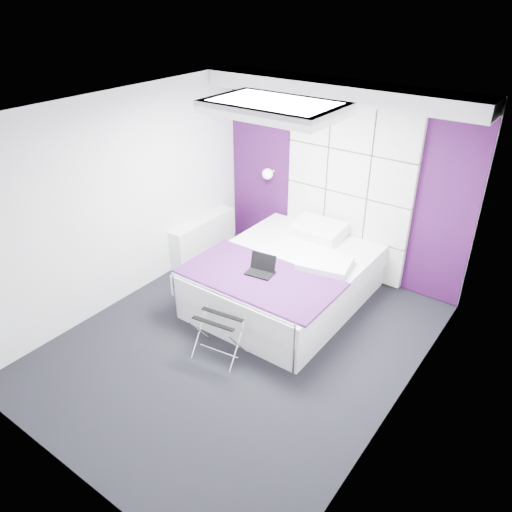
{
  "coord_description": "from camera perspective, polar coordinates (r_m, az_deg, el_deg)",
  "views": [
    {
      "loc": [
        2.8,
        -3.55,
        3.65
      ],
      "look_at": [
        -0.04,
        0.35,
        0.96
      ],
      "focal_mm": 35.0,
      "sensor_mm": 36.0,
      "label": 1
    }
  ],
  "objects": [
    {
      "name": "floor",
      "position": [
        5.82,
        -1.75,
        -9.81
      ],
      "size": [
        4.4,
        4.4,
        0.0
      ],
      "primitive_type": "plane",
      "color": "black",
      "rests_on": "ground"
    },
    {
      "name": "ceiling",
      "position": [
        4.64,
        -2.25,
        16.0
      ],
      "size": [
        4.4,
        4.4,
        0.0
      ],
      "primitive_type": "plane",
      "rotation": [
        3.14,
        0.0,
        0.0
      ],
      "color": "white",
      "rests_on": "wall_back"
    },
    {
      "name": "wall_back",
      "position": [
        6.82,
        9.56,
        8.53
      ],
      "size": [
        3.6,
        0.0,
        3.6
      ],
      "primitive_type": "plane",
      "rotation": [
        1.57,
        0.0,
        0.0
      ],
      "color": "white",
      "rests_on": "floor"
    },
    {
      "name": "wall_left",
      "position": [
        6.27,
        -15.15,
        6.05
      ],
      "size": [
        0.0,
        4.4,
        4.4
      ],
      "primitive_type": "plane",
      "rotation": [
        1.57,
        0.0,
        1.57
      ],
      "color": "white",
      "rests_on": "floor"
    },
    {
      "name": "wall_right",
      "position": [
        4.38,
        17.07,
        -4.87
      ],
      "size": [
        0.0,
        4.4,
        4.4
      ],
      "primitive_type": "plane",
      "rotation": [
        1.57,
        0.0,
        -1.57
      ],
      "color": "white",
      "rests_on": "floor"
    },
    {
      "name": "accent_wall",
      "position": [
        6.81,
        9.52,
        8.5
      ],
      "size": [
        3.58,
        0.02,
        2.58
      ],
      "primitive_type": "cube",
      "color": "#3B0F41",
      "rests_on": "wall_back"
    },
    {
      "name": "soffit",
      "position": [
        6.28,
        9.38,
        18.19
      ],
      "size": [
        3.58,
        0.5,
        0.2
      ],
      "primitive_type": "cube",
      "color": "white",
      "rests_on": "wall_back"
    },
    {
      "name": "headboard",
      "position": [
        6.75,
        10.37,
        7.07
      ],
      "size": [
        1.8,
        0.08,
        2.3
      ],
      "primitive_type": null,
      "color": "silver",
      "rests_on": "wall_back"
    },
    {
      "name": "skylight",
      "position": [
        5.13,
        2.08,
        16.69
      ],
      "size": [
        1.36,
        0.86,
        0.12
      ],
      "primitive_type": null,
      "color": "white",
      "rests_on": "ceiling"
    },
    {
      "name": "wall_lamp",
      "position": [
        7.23,
        1.52,
        9.45
      ],
      "size": [
        0.15,
        0.15,
        0.15
      ],
      "primitive_type": "sphere",
      "color": "white",
      "rests_on": "wall_back"
    },
    {
      "name": "radiator",
      "position": [
        7.41,
        -6.01,
        2.07
      ],
      "size": [
        0.22,
        1.2,
        0.6
      ],
      "primitive_type": "cube",
      "color": "white",
      "rests_on": "floor"
    },
    {
      "name": "bed",
      "position": [
        6.35,
        3.38,
        -2.49
      ],
      "size": [
        1.85,
        2.24,
        0.78
      ],
      "color": "white",
      "rests_on": "floor"
    },
    {
      "name": "nightstand",
      "position": [
        7.2,
        4.57,
        3.61
      ],
      "size": [
        0.46,
        0.36,
        0.05
      ],
      "primitive_type": "cube",
      "color": "white",
      "rests_on": "wall_back"
    },
    {
      "name": "luggage_rack",
      "position": [
        5.5,
        -4.32,
        -9.22
      ],
      "size": [
        0.51,
        0.37,
        0.5
      ],
      "rotation": [
        0.0,
        0.0,
        0.14
      ],
      "color": "silver",
      "rests_on": "floor"
    },
    {
      "name": "laptop",
      "position": [
        5.84,
        0.71,
        -1.4
      ],
      "size": [
        0.31,
        0.23,
        0.23
      ],
      "rotation": [
        0.0,
        0.0,
        0.15
      ],
      "color": "black",
      "rests_on": "bed"
    }
  ]
}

